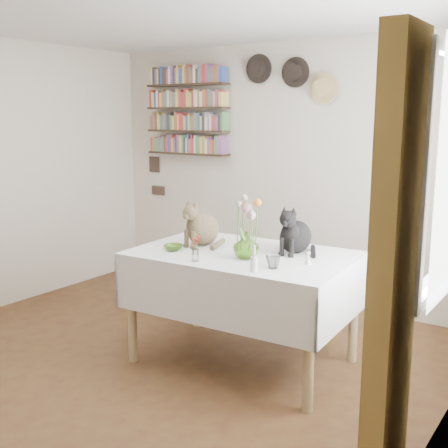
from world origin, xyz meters
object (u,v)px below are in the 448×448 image
Objects in this scene: dining_table at (243,280)px; tabby_cat at (203,221)px; flower_vase at (246,245)px; bookshelf_unit at (187,112)px; black_cat at (296,228)px.

dining_table is 0.55m from tabby_cat.
bookshelf_unit is (-1.77, 1.61, 0.91)m from flower_vase.
tabby_cat is 0.72m from black_cat.
bookshelf_unit reaches higher than tabby_cat.
bookshelf_unit is (-1.27, 1.44, 0.83)m from tabby_cat.
dining_table is 1.61× the size of bookshelf_unit.
tabby_cat is 2.09m from bookshelf_unit.
tabby_cat reaches higher than flower_vase.
bookshelf_unit is at bearing 137.71° from flower_vase.
bookshelf_unit reaches higher than flower_vase.
flower_vase reaches higher than dining_table.
black_cat is 0.36× the size of bookshelf_unit.
flower_vase is (-0.20, -0.35, -0.08)m from black_cat.
dining_table is at bearing 1.15° from tabby_cat.
tabby_cat is 0.36× the size of bookshelf_unit.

